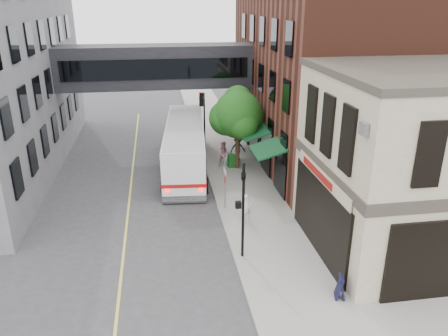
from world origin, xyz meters
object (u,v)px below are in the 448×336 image
object	(u,v)px
pedestrian_b	(224,154)
newspaper_box	(232,161)
bus	(185,144)
pedestrian_a	(246,208)
pedestrian_c	(238,148)
sandwich_board	(340,287)

from	to	relation	value
pedestrian_b	newspaper_box	distance (m)	0.69
bus	pedestrian_a	distance (m)	8.99
bus	pedestrian_b	distance (m)	2.77
pedestrian_a	pedestrian_c	size ratio (longest dim) A/B	0.86
pedestrian_a	newspaper_box	xyz separation A→B (m)	(0.61, 7.98, -0.30)
newspaper_box	sandwich_board	world-z (taller)	sandwich_board
pedestrian_b	pedestrian_c	xyz separation A→B (m)	(1.18, 1.13, -0.01)
pedestrian_a	newspaper_box	bearing A→B (deg)	68.03
bus	pedestrian_a	size ratio (longest dim) A/B	7.82
pedestrian_b	sandwich_board	xyz separation A→B (m)	(2.26, -14.91, -0.42)
pedestrian_a	sandwich_board	world-z (taller)	pedestrian_a
newspaper_box	sandwich_board	bearing A→B (deg)	-93.96
bus	pedestrian_a	bearing A→B (deg)	-73.55
pedestrian_b	pedestrian_c	size ratio (longest dim) A/B	1.02
pedestrian_a	newspaper_box	distance (m)	8.01
pedestrian_b	pedestrian_c	bearing A→B (deg)	43.60
bus	pedestrian_b	xyz separation A→B (m)	(2.64, -0.40, -0.72)
bus	newspaper_box	bearing A→B (deg)	-10.81
bus	pedestrian_c	world-z (taller)	bus
bus	newspaper_box	world-z (taller)	bus
sandwich_board	pedestrian_a	bearing A→B (deg)	125.69
pedestrian_a	newspaper_box	world-z (taller)	pedestrian_a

